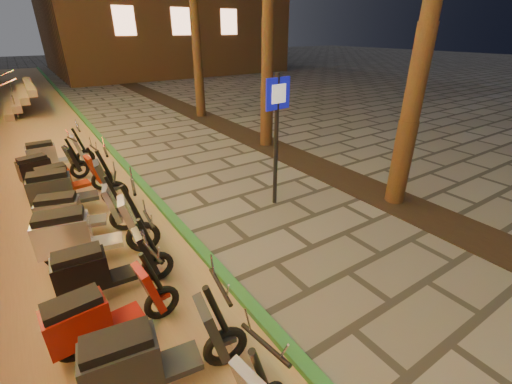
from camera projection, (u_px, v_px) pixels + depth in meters
ground at (352, 329)px, 4.45m from camera, size 120.00×120.00×0.00m
parking_strip at (48, 154)px, 10.64m from camera, size 3.40×60.00×0.01m
green_curb at (105, 143)px, 11.47m from camera, size 0.18×60.00×0.10m
planting_strip at (306, 162)px, 10.00m from camera, size 1.20×40.00×0.02m
pedestrian_sign at (277, 123)px, 6.90m from camera, size 0.61×0.12×2.78m
scooter_5 at (150, 357)px, 3.46m from camera, size 1.71×0.70×1.20m
scooter_6 at (100, 315)px, 4.02m from camera, size 1.58×0.55×1.11m
scooter_7 at (101, 269)px, 4.78m from camera, size 1.61×0.57×1.13m
scooter_8 at (84, 234)px, 5.47m from camera, size 1.86×0.84×1.31m
scooter_9 at (76, 213)px, 6.20m from camera, size 1.64×0.84×1.16m
scooter_10 at (67, 190)px, 6.97m from camera, size 1.85×0.70×1.30m
scooter_11 at (66, 179)px, 7.65m from camera, size 1.57×0.60×1.10m
scooter_12 at (46, 169)px, 8.25m from camera, size 1.56×0.73×1.10m
scooter_13 at (53, 155)px, 9.12m from camera, size 1.60×0.56×1.13m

